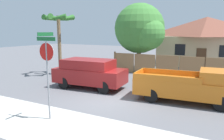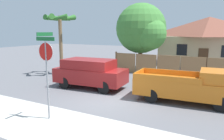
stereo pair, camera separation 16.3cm
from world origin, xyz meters
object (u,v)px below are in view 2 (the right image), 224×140
(palm_tree, at_px, (60,23))
(stop_sign, at_px, (46,61))
(house, at_px, (208,40))
(oak_tree, at_px, (143,30))
(red_suv, at_px, (90,72))
(orange_pickup, at_px, (191,86))

(palm_tree, xyz_separation_m, stop_sign, (5.96, -7.48, -1.79))
(house, distance_m, oak_tree, 8.40)
(oak_tree, height_order, red_suv, oak_tree)
(house, relative_size, orange_pickup, 1.81)
(palm_tree, bearing_deg, orange_pickup, -12.75)
(house, height_order, orange_pickup, house)
(orange_pickup, relative_size, stop_sign, 1.50)
(oak_tree, distance_m, orange_pickup, 10.17)
(house, xyz_separation_m, stop_sign, (-4.05, -19.61, -0.23))
(palm_tree, distance_m, stop_sign, 9.73)
(red_suv, bearing_deg, palm_tree, 147.39)
(oak_tree, bearing_deg, red_suv, -93.22)
(oak_tree, bearing_deg, house, 53.18)
(orange_pickup, bearing_deg, red_suv, 175.68)
(house, bearing_deg, red_suv, -110.45)
(red_suv, relative_size, stop_sign, 1.31)
(red_suv, distance_m, stop_sign, 5.41)
(palm_tree, height_order, stop_sign, palm_tree)
(house, xyz_separation_m, palm_tree, (-10.01, -12.13, 1.56))
(orange_pickup, bearing_deg, stop_sign, -137.92)
(red_suv, relative_size, orange_pickup, 0.87)
(palm_tree, relative_size, red_suv, 1.06)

